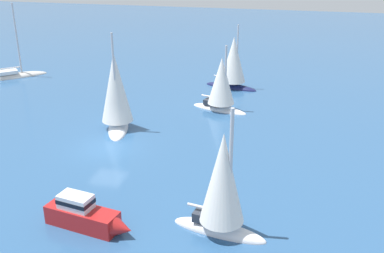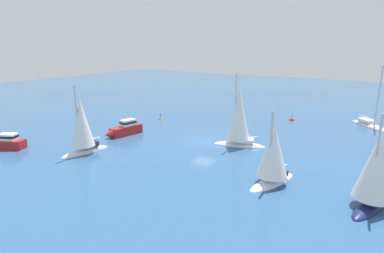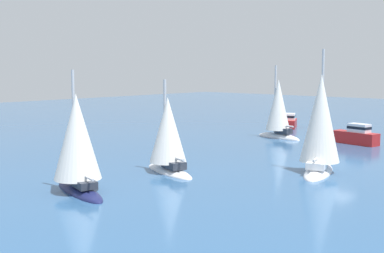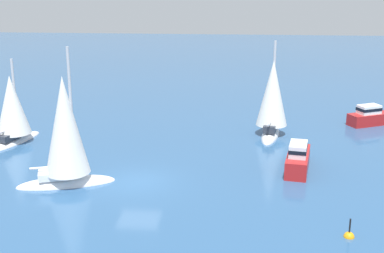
{
  "view_description": "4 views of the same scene",
  "coord_description": "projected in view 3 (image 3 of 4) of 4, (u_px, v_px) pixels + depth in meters",
  "views": [
    {
      "loc": [
        -13.5,
        28.79,
        14.5
      ],
      "look_at": [
        -6.94,
        1.21,
        2.95
      ],
      "focal_mm": 42.41,
      "sensor_mm": 36.0,
      "label": 1
    },
    {
      "loc": [
        -30.26,
        -17.75,
        11.02
      ],
      "look_at": [
        -1.13,
        0.95,
        1.91
      ],
      "focal_mm": 29.27,
      "sensor_mm": 36.0,
      "label": 2
    },
    {
      "loc": [
        15.72,
        -33.49,
        6.79
      ],
      "look_at": [
        -7.6,
        -7.33,
        2.71
      ],
      "focal_mm": 46.26,
      "sensor_mm": 36.0,
      "label": 3
    },
    {
      "loc": [
        28.58,
        5.64,
        11.92
      ],
      "look_at": [
        -7.04,
        2.65,
        1.45
      ],
      "focal_mm": 48.77,
      "sensor_mm": 36.0,
      "label": 4
    }
  ],
  "objects": [
    {
      "name": "yacht",
      "position": [
        278.0,
        111.0,
        48.79
      ],
      "size": [
        5.4,
        2.74,
        7.67
      ],
      "rotation": [
        0.0,
        0.0,
        2.97
      ],
      "color": "white",
      "rests_on": "ground"
    },
    {
      "name": "cabin_cruiser",
      "position": [
        353.0,
        135.0,
        45.2
      ],
      "size": [
        5.29,
        2.1,
        1.88
      ],
      "rotation": [
        0.0,
        0.0,
        2.96
      ],
      "color": "#B21E1E",
      "rests_on": "ground"
    },
    {
      "name": "powerboat",
      "position": [
        290.0,
        122.0,
        57.62
      ],
      "size": [
        2.93,
        4.43,
        1.67
      ],
      "rotation": [
        0.0,
        0.0,
        2.02
      ],
      "color": "#B21E1E",
      "rests_on": "ground"
    },
    {
      "name": "sloop",
      "position": [
        168.0,
        138.0,
        32.52
      ],
      "size": [
        5.64,
        3.09,
        6.47
      ],
      "rotation": [
        0.0,
        0.0,
        2.84
      ],
      "color": "white",
      "rests_on": "ground"
    },
    {
      "name": "yacht_2",
      "position": [
        77.0,
        147.0,
        27.22
      ],
      "size": [
        5.98,
        3.22,
        7.18
      ],
      "rotation": [
        0.0,
        0.0,
        2.88
      ],
      "color": "#191E4C",
      "rests_on": "ground"
    },
    {
      "name": "ground_plane",
      "position": [
        336.0,
        163.0,
        36.01
      ],
      "size": [
        160.0,
        160.0,
        0.0
      ],
      "primitive_type": "plane",
      "color": "#2D5684"
    },
    {
      "name": "sloop_1",
      "position": [
        320.0,
        129.0,
        32.23
      ],
      "size": [
        3.34,
        5.95,
        8.53
      ],
      "rotation": [
        0.0,
        0.0,
        1.89
      ],
      "color": "white",
      "rests_on": "ground"
    }
  ]
}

